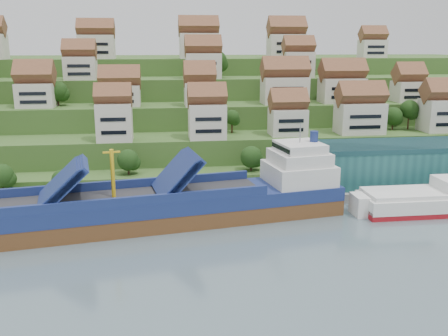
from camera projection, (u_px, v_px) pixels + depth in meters
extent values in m
plane|color=slate|center=(219.00, 221.00, 104.69)|extent=(300.00, 300.00, 0.00)
cube|color=gray|center=(293.00, 192.00, 121.36)|extent=(180.00, 14.00, 2.20)
cube|color=#2D4C1E|center=(192.00, 138.00, 186.95)|extent=(260.00, 128.00, 4.00)
cube|color=#2D4C1E|center=(191.00, 126.00, 190.92)|extent=(260.00, 118.00, 11.00)
cube|color=#2D4C1E|center=(189.00, 114.00, 197.77)|extent=(260.00, 102.00, 18.00)
cube|color=#2D4C1E|center=(188.00, 103.00, 204.62)|extent=(260.00, 86.00, 25.00)
cube|color=#2D4C1E|center=(186.00, 94.00, 212.55)|extent=(260.00, 68.00, 31.00)
cube|color=beige|center=(114.00, 122.00, 132.36)|extent=(9.25, 7.03, 10.06)
cube|color=beige|center=(207.00, 121.00, 135.76)|extent=(9.95, 7.62, 9.47)
cube|color=beige|center=(288.00, 122.00, 141.18)|extent=(10.02, 7.73, 7.41)
cube|color=beige|center=(360.00, 118.00, 143.72)|extent=(13.06, 8.26, 8.79)
cube|color=beige|center=(443.00, 115.00, 147.29)|extent=(12.42, 8.31, 9.37)
cube|color=beige|center=(36.00, 95.00, 147.17)|extent=(10.64, 8.98, 7.02)
cube|color=beige|center=(120.00, 96.00, 149.85)|extent=(11.77, 7.90, 6.18)
cube|color=beige|center=(200.00, 94.00, 150.42)|extent=(9.07, 8.56, 6.90)
cube|color=beige|center=(284.00, 90.00, 155.31)|extent=(13.88, 8.36, 8.20)
cube|color=beige|center=(342.00, 90.00, 158.29)|extent=(13.61, 8.18, 7.68)
cube|color=beige|center=(408.00, 91.00, 161.10)|extent=(8.90, 8.04, 6.49)
cube|color=beige|center=(80.00, 68.00, 159.86)|extent=(9.98, 7.30, 7.27)
cube|color=beige|center=(203.00, 66.00, 165.12)|extent=(11.52, 7.79, 8.20)
cube|color=beige|center=(298.00, 65.00, 169.88)|extent=(10.07, 7.14, 8.58)
cube|color=beige|center=(97.00, 47.00, 177.23)|extent=(12.48, 7.51, 8.27)
cube|color=beige|center=(199.00, 46.00, 180.82)|extent=(13.79, 8.15, 8.93)
cube|color=beige|center=(286.00, 46.00, 186.63)|extent=(13.36, 8.73, 8.63)
cube|color=beige|center=(372.00, 49.00, 192.54)|extent=(9.55, 7.05, 6.68)
ellipsoid|color=#1F4115|center=(251.00, 157.00, 129.42)|extent=(5.71, 5.71, 5.71)
ellipsoid|color=#1F4115|center=(128.00, 160.00, 125.62)|extent=(5.46, 5.46, 5.46)
ellipsoid|color=#1F4115|center=(393.00, 116.00, 149.79)|extent=(5.56, 5.56, 5.56)
ellipsoid|color=#1F4115|center=(409.00, 109.00, 149.91)|extent=(5.56, 5.56, 5.56)
ellipsoid|color=#1F4115|center=(232.00, 117.00, 144.06)|extent=(4.30, 4.30, 4.30)
ellipsoid|color=#1F4115|center=(328.00, 85.00, 162.02)|extent=(5.54, 5.54, 5.54)
ellipsoid|color=#1F4115|center=(32.00, 92.00, 150.28)|extent=(5.79, 5.79, 5.79)
ellipsoid|color=#1F4115|center=(58.00, 91.00, 149.81)|extent=(6.10, 6.10, 6.10)
ellipsoid|color=#1F4115|center=(217.00, 61.00, 168.73)|extent=(6.94, 6.94, 6.94)
ellipsoid|color=#1F4115|center=(282.00, 64.00, 174.55)|extent=(4.58, 4.58, 4.58)
ellipsoid|color=#1F4115|center=(308.00, 67.00, 174.06)|extent=(5.16, 5.16, 5.16)
ellipsoid|color=#1F4115|center=(2.00, 176.00, 115.33)|extent=(5.52, 5.52, 5.52)
ellipsoid|color=#1F4115|center=(62.00, 180.00, 117.34)|extent=(4.70, 4.70, 4.70)
cube|color=#215B5A|center=(415.00, 162.00, 125.82)|extent=(60.00, 15.00, 10.00)
cylinder|color=gray|center=(291.00, 178.00, 115.07)|extent=(0.16, 0.16, 8.00)
cube|color=maroon|center=(294.00, 162.00, 114.27)|extent=(1.20, 0.05, 0.80)
cube|color=brown|center=(138.00, 221.00, 102.17)|extent=(88.28, 27.37, 5.59)
cube|color=navy|center=(137.00, 203.00, 101.24)|extent=(88.30, 27.50, 2.91)
cube|color=#262628|center=(125.00, 197.00, 100.27)|extent=(57.05, 20.31, 0.34)
cube|color=navy|center=(60.00, 184.00, 95.91)|extent=(10.27, 13.54, 7.73)
cube|color=navy|center=(174.00, 175.00, 102.16)|extent=(9.85, 13.48, 8.18)
cylinder|color=yellow|center=(113.00, 174.00, 98.45)|extent=(0.90, 0.90, 10.07)
cube|color=silver|center=(299.00, 173.00, 110.37)|extent=(15.31, 14.76, 4.47)
cube|color=silver|center=(299.00, 157.00, 109.51)|extent=(12.89, 13.07, 2.80)
cube|color=silver|center=(300.00, 147.00, 108.94)|extent=(10.46, 11.38, 2.01)
cylinder|color=navy|center=(314.00, 137.00, 109.36)|extent=(2.06, 2.06, 2.46)
cube|color=maroon|center=(423.00, 209.00, 110.54)|extent=(27.81, 10.23, 2.41)
cube|color=white|center=(424.00, 201.00, 110.05)|extent=(27.81, 10.33, 2.96)
cube|color=white|center=(425.00, 193.00, 109.60)|extent=(26.42, 9.21, 1.11)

